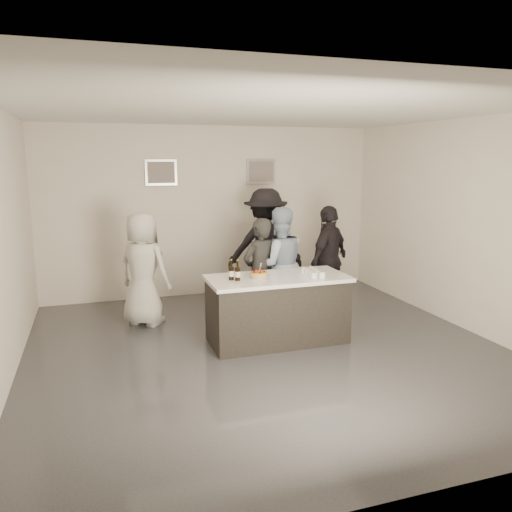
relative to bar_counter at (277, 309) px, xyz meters
name	(u,v)px	position (x,y,z in m)	size (l,w,h in m)	color
floor	(268,350)	(-0.23, -0.28, -0.45)	(6.00, 6.00, 0.00)	#3D3D42
ceiling	(269,109)	(-0.23, -0.28, 2.55)	(6.00, 6.00, 0.00)	white
wall_back	(213,211)	(-0.23, 2.72, 1.05)	(6.00, 0.04, 3.00)	white
wall_front	(418,300)	(-0.23, -3.28, 1.05)	(6.00, 0.04, 3.00)	white
wall_right	(468,226)	(2.77, -0.28, 1.05)	(0.04, 6.00, 3.00)	white
picture_left	(161,172)	(-1.13, 2.69, 1.75)	(0.54, 0.04, 0.44)	#B2B2B7
picture_right	(261,172)	(0.67, 2.69, 1.75)	(0.54, 0.04, 0.44)	#B2B2B7
bar_counter	(277,309)	(0.00, 0.00, 0.00)	(1.86, 0.86, 0.90)	white
cake	(259,275)	(-0.27, 0.00, 0.49)	(0.22, 0.22, 0.07)	orange
beer_bottle_a	(231,270)	(-0.63, 0.01, 0.58)	(0.07, 0.07, 0.26)	black
beer_bottle_b	(238,271)	(-0.57, -0.05, 0.58)	(0.07, 0.07, 0.26)	black
tumbler_cluster	(313,272)	(0.47, -0.08, 0.49)	(0.19, 0.40, 0.08)	orange
candles	(263,284)	(-0.32, -0.35, 0.45)	(0.24, 0.08, 0.01)	pink
person_main_black	(260,272)	(-0.01, 0.72, 0.35)	(0.58, 0.38, 1.60)	black
person_main_blue	(279,265)	(0.34, 0.85, 0.41)	(0.84, 0.65, 1.73)	#A0B3D1
person_guest_left	(143,269)	(-1.62, 1.29, 0.39)	(0.82, 0.53, 1.68)	silver
person_guest_right	(329,260)	(1.24, 0.99, 0.41)	(1.01, 0.42, 1.72)	black
person_guest_back	(266,247)	(0.44, 1.75, 0.53)	(1.26, 0.73, 1.95)	black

